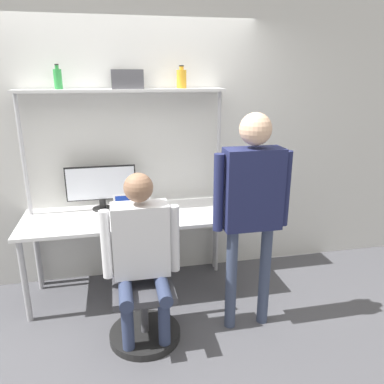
{
  "coord_description": "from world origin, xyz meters",
  "views": [
    {
      "loc": [
        -0.09,
        -2.86,
        2.01
      ],
      "look_at": [
        0.47,
        -0.14,
        1.13
      ],
      "focal_mm": 35.0,
      "sensor_mm": 36.0,
      "label": 1
    }
  ],
  "objects": [
    {
      "name": "bottle_green",
      "position": [
        -0.53,
        0.58,
        1.97
      ],
      "size": [
        0.07,
        0.07,
        0.2
      ],
      "color": "#2D8C3F",
      "rests_on": "shelf_unit"
    },
    {
      "name": "storage_box",
      "position": [
        0.05,
        0.58,
        1.97
      ],
      "size": [
        0.27,
        0.2,
        0.16
      ],
      "color": "#4C4C51",
      "rests_on": "shelf_unit"
    },
    {
      "name": "shelf_unit",
      "position": [
        0.0,
        0.58,
        1.61
      ],
      "size": [
        1.81,
        0.27,
        1.88
      ],
      "color": "silver",
      "rests_on": "ground_plane"
    },
    {
      "name": "laptop",
      "position": [
        0.02,
        0.22,
        0.84
      ],
      "size": [
        0.32,
        0.24,
        0.23
      ],
      "color": "silver",
      "rests_on": "desk"
    },
    {
      "name": "bottle_amber",
      "position": [
        0.53,
        0.58,
        1.97
      ],
      "size": [
        0.09,
        0.09,
        0.2
      ],
      "color": "gold",
      "rests_on": "shelf_unit"
    },
    {
      "name": "cell_phone",
      "position": [
        0.29,
        0.2,
        0.78
      ],
      "size": [
        0.07,
        0.15,
        0.01
      ],
      "color": "silver",
      "rests_on": "desk"
    },
    {
      "name": "ground_plane",
      "position": [
        0.0,
        0.0,
        0.0
      ],
      "size": [
        12.0,
        12.0,
        0.0
      ],
      "primitive_type": "plane",
      "color": "#4C4C51"
    },
    {
      "name": "person_seated",
      "position": [
        0.05,
        -0.35,
        0.8
      ],
      "size": [
        0.58,
        0.47,
        1.35
      ],
      "color": "#2D3856",
      "rests_on": "ground_plane"
    },
    {
      "name": "office_chair",
      "position": [
        0.05,
        -0.3,
        0.28
      ],
      "size": [
        0.56,
        0.56,
        0.92
      ],
      "color": "black",
      "rests_on": "ground_plane"
    },
    {
      "name": "monitor",
      "position": [
        -0.24,
        0.59,
        1.01
      ],
      "size": [
        0.64,
        0.19,
        0.42
      ],
      "color": "black",
      "rests_on": "desk"
    },
    {
      "name": "wall_back",
      "position": [
        0.0,
        0.76,
        1.35
      ],
      "size": [
        8.0,
        0.06,
        2.7
      ],
      "color": "silver",
      "rests_on": "ground_plane"
    },
    {
      "name": "desk",
      "position": [
        0.0,
        0.37,
        0.7
      ],
      "size": [
        1.91,
        0.71,
        0.78
      ],
      "color": "white",
      "rests_on": "ground_plane"
    },
    {
      "name": "person_standing",
      "position": [
        0.9,
        -0.33,
        1.13
      ],
      "size": [
        0.61,
        0.24,
        1.75
      ],
      "color": "#38425B",
      "rests_on": "ground_plane"
    }
  ]
}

